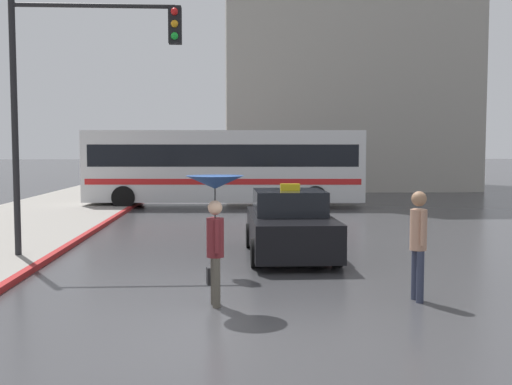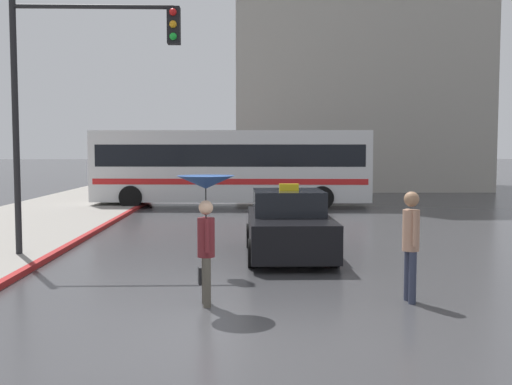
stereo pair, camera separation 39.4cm
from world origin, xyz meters
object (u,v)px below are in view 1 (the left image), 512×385
(taxi, at_px, (290,226))
(pedestrian_with_umbrella, at_px, (215,205))
(pedestrian_man, at_px, (418,237))
(city_bus, at_px, (224,165))
(traffic_light, at_px, (80,75))

(taxi, height_order, pedestrian_with_umbrella, pedestrian_with_umbrella)
(pedestrian_man, bearing_deg, city_bus, -172.80)
(pedestrian_man, distance_m, traffic_light, 8.00)
(city_bus, height_order, pedestrian_with_umbrella, city_bus)
(city_bus, bearing_deg, pedestrian_with_umbrella, -177.15)
(taxi, bearing_deg, city_bus, -83.08)
(city_bus, xyz_separation_m, pedestrian_with_umbrella, (-0.18, -16.52, -0.22))
(city_bus, bearing_deg, pedestrian_man, -165.89)
(pedestrian_with_umbrella, bearing_deg, traffic_light, 26.38)
(pedestrian_man, relative_size, traffic_light, 0.30)
(pedestrian_with_umbrella, bearing_deg, pedestrian_man, -97.35)
(pedestrian_with_umbrella, relative_size, traffic_light, 0.35)
(pedestrian_with_umbrella, xyz_separation_m, traffic_light, (-2.98, 4.12, 2.49))
(taxi, relative_size, traffic_light, 0.71)
(city_bus, relative_size, traffic_light, 2.02)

